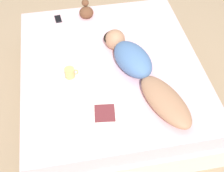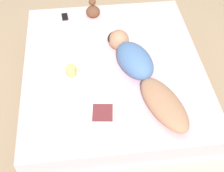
{
  "view_description": "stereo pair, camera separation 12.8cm",
  "coord_description": "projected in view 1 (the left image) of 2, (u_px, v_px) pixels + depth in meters",
  "views": [
    {
      "loc": [
        -0.39,
        -2.19,
        2.72
      ],
      "look_at": [
        -0.05,
        -0.34,
        0.55
      ],
      "focal_mm": 50.0,
      "sensor_mm": 36.0,
      "label": 1
    },
    {
      "loc": [
        -0.26,
        -2.21,
        2.72
      ],
      "look_at": [
        -0.05,
        -0.34,
        0.55
      ],
      "focal_mm": 50.0,
      "sensor_mm": 36.0,
      "label": 2
    }
  ],
  "objects": [
    {
      "name": "bed",
      "position": [
        111.0,
        81.0,
        3.33
      ],
      "size": [
        1.85,
        2.09,
        0.5
      ],
      "color": "beige",
      "rests_on": "ground_plane"
    },
    {
      "name": "open_magazine",
      "position": [
        90.0,
        114.0,
        2.72
      ],
      "size": [
        0.58,
        0.34,
        0.01
      ],
      "rotation": [
        0.0,
        0.0,
        -0.12
      ],
      "color": "silver",
      "rests_on": "bed"
    },
    {
      "name": "ground_plane",
      "position": [
        111.0,
        96.0,
        3.51
      ],
      "size": [
        12.0,
        12.0,
        0.0
      ],
      "primitive_type": "plane",
      "color": "#9E8466"
    },
    {
      "name": "plush_toy",
      "position": [
        86.0,
        11.0,
        3.58
      ],
      "size": [
        0.16,
        0.17,
        0.2
      ],
      "color": "brown",
      "rests_on": "bed"
    },
    {
      "name": "person",
      "position": [
        140.0,
        69.0,
        2.95
      ],
      "size": [
        0.67,
        1.36,
        0.23
      ],
      "rotation": [
        0.0,
        0.0,
        0.33
      ],
      "color": "#A37556",
      "rests_on": "bed"
    },
    {
      "name": "cell_phone",
      "position": [
        58.0,
        19.0,
        3.61
      ],
      "size": [
        0.08,
        0.14,
        0.01
      ],
      "rotation": [
        0.0,
        0.0,
        0.1
      ],
      "color": "black",
      "rests_on": "bed"
    },
    {
      "name": "coffee_mug",
      "position": [
        70.0,
        73.0,
        2.98
      ],
      "size": [
        0.13,
        0.1,
        0.1
      ],
      "color": "tan",
      "rests_on": "bed"
    }
  ]
}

